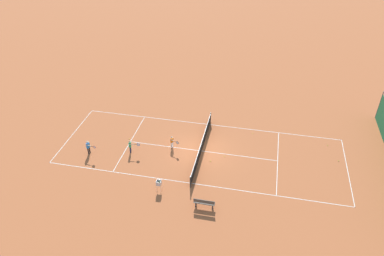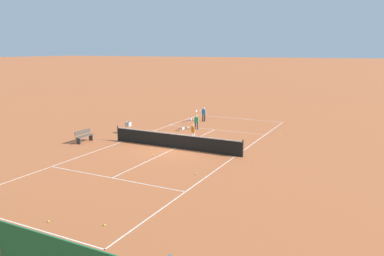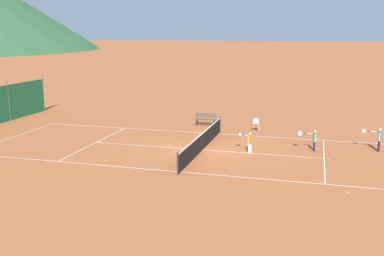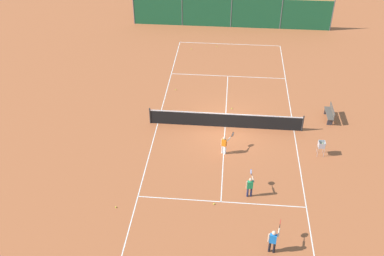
{
  "view_description": "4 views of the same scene",
  "coord_description": "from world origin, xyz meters",
  "px_view_note": "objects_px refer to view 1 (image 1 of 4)",
  "views": [
    {
      "loc": [
        24.77,
        4.41,
        19.76
      ],
      "look_at": [
        -1.6,
        -1.17,
        1.13
      ],
      "focal_mm": 35.0,
      "sensor_mm": 36.0,
      "label": 1
    },
    {
      "loc": [
        -11.42,
        20.29,
        6.18
      ],
      "look_at": [
        -1.22,
        0.02,
        1.45
      ],
      "focal_mm": 35.0,
      "sensor_mm": 36.0,
      "label": 2
    },
    {
      "loc": [
        -23.01,
        -5.78,
        6.31
      ],
      "look_at": [
        -1.36,
        0.22,
        1.49
      ],
      "focal_mm": 42.0,
      "sensor_mm": 36.0,
      "label": 3
    },
    {
      "loc": [
        0.04,
        -22.25,
        15.49
      ],
      "look_at": [
        -1.86,
        -1.57,
        0.89
      ],
      "focal_mm": 42.0,
      "sensor_mm": 36.0,
      "label": 4
    }
  ],
  "objects_px": {
    "player_far_service": "(88,146)",
    "courtside_bench": "(204,203)",
    "player_near_service": "(131,145)",
    "tennis_ball_alley_left": "(338,161)",
    "tennis_ball_near_corner": "(210,161)",
    "tennis_ball_alley_right": "(139,111)",
    "tennis_ball_far_corner": "(253,133)",
    "ball_hopper": "(159,183)",
    "tennis_ball_mid_court": "(225,156)",
    "tennis_ball_service_box": "(129,139)",
    "tennis_ball_by_net_right": "(328,145)",
    "player_near_baseline": "(172,141)",
    "tennis_net": "(202,146)"
  },
  "relations": [
    {
      "from": "player_near_service",
      "to": "tennis_ball_near_corner",
      "type": "distance_m",
      "value": 6.84
    },
    {
      "from": "tennis_ball_alley_left",
      "to": "tennis_ball_by_net_right",
      "type": "bearing_deg",
      "value": -161.0
    },
    {
      "from": "player_near_service",
      "to": "tennis_net",
      "type": "bearing_deg",
      "value": 103.21
    },
    {
      "from": "tennis_ball_service_box",
      "to": "tennis_ball_alley_left",
      "type": "height_order",
      "value": "same"
    },
    {
      "from": "player_near_baseline",
      "to": "player_far_service",
      "type": "relative_size",
      "value": 0.89
    },
    {
      "from": "tennis_net",
      "to": "player_far_service",
      "type": "height_order",
      "value": "player_far_service"
    },
    {
      "from": "player_near_service",
      "to": "tennis_ball_mid_court",
      "type": "xyz_separation_m",
      "value": [
        -1.0,
        7.86,
        -0.65
      ]
    },
    {
      "from": "tennis_net",
      "to": "tennis_ball_alley_left",
      "type": "distance_m",
      "value": 11.36
    },
    {
      "from": "tennis_ball_by_net_right",
      "to": "courtside_bench",
      "type": "height_order",
      "value": "courtside_bench"
    },
    {
      "from": "player_near_baseline",
      "to": "tennis_ball_alley_right",
      "type": "distance_m",
      "value": 6.93
    },
    {
      "from": "player_far_service",
      "to": "tennis_ball_mid_court",
      "type": "distance_m",
      "value": 11.41
    },
    {
      "from": "tennis_ball_by_net_right",
      "to": "tennis_net",
      "type": "bearing_deg",
      "value": -74.05
    },
    {
      "from": "tennis_ball_near_corner",
      "to": "ball_hopper",
      "type": "distance_m",
      "value": 5.22
    },
    {
      "from": "tennis_ball_alley_left",
      "to": "courtside_bench",
      "type": "height_order",
      "value": "courtside_bench"
    },
    {
      "from": "player_near_baseline",
      "to": "tennis_ball_near_corner",
      "type": "bearing_deg",
      "value": 71.27
    },
    {
      "from": "player_far_service",
      "to": "courtside_bench",
      "type": "distance_m",
      "value": 11.34
    },
    {
      "from": "tennis_ball_alley_left",
      "to": "player_near_baseline",
      "type": "bearing_deg",
      "value": -85.69
    },
    {
      "from": "tennis_ball_mid_court",
      "to": "tennis_ball_alley_left",
      "type": "xyz_separation_m",
      "value": [
        -1.38,
        9.27,
        0.0
      ]
    },
    {
      "from": "player_near_service",
      "to": "tennis_ball_alley_left",
      "type": "xyz_separation_m",
      "value": [
        -2.38,
        17.13,
        -0.65
      ]
    },
    {
      "from": "tennis_ball_mid_court",
      "to": "tennis_ball_near_corner",
      "type": "relative_size",
      "value": 1.0
    },
    {
      "from": "tennis_ball_far_corner",
      "to": "tennis_ball_alley_right",
      "type": "relative_size",
      "value": 1.0
    },
    {
      "from": "player_near_baseline",
      "to": "courtside_bench",
      "type": "xyz_separation_m",
      "value": [
        6.31,
        3.93,
        -0.21
      ]
    },
    {
      "from": "tennis_net",
      "to": "tennis_ball_mid_court",
      "type": "distance_m",
      "value": 2.12
    },
    {
      "from": "player_far_service",
      "to": "courtside_bench",
      "type": "xyz_separation_m",
      "value": [
        4.05,
        10.59,
        -0.29
      ]
    },
    {
      "from": "player_near_baseline",
      "to": "tennis_ball_service_box",
      "type": "distance_m",
      "value": 4.13
    },
    {
      "from": "player_near_baseline",
      "to": "courtside_bench",
      "type": "relative_size",
      "value": 0.75
    },
    {
      "from": "player_far_service",
      "to": "tennis_ball_alley_left",
      "type": "relative_size",
      "value": 19.34
    },
    {
      "from": "tennis_net",
      "to": "courtside_bench",
      "type": "height_order",
      "value": "tennis_net"
    },
    {
      "from": "tennis_net",
      "to": "tennis_ball_alley_left",
      "type": "bearing_deg",
      "value": 95.1
    },
    {
      "from": "tennis_ball_service_box",
      "to": "tennis_ball_alley_right",
      "type": "bearing_deg",
      "value": -172.17
    },
    {
      "from": "player_far_service",
      "to": "player_near_service",
      "type": "relative_size",
      "value": 1.09
    },
    {
      "from": "player_far_service",
      "to": "tennis_ball_alley_right",
      "type": "height_order",
      "value": "player_far_service"
    },
    {
      "from": "tennis_ball_far_corner",
      "to": "ball_hopper",
      "type": "distance_m",
      "value": 10.83
    },
    {
      "from": "player_near_baseline",
      "to": "tennis_ball_near_corner",
      "type": "xyz_separation_m",
      "value": [
        1.2,
        3.53,
        -0.63
      ]
    },
    {
      "from": "player_near_service",
      "to": "ball_hopper",
      "type": "height_order",
      "value": "player_near_service"
    },
    {
      "from": "player_near_service",
      "to": "tennis_ball_alley_left",
      "type": "bearing_deg",
      "value": 97.9
    },
    {
      "from": "player_far_service",
      "to": "ball_hopper",
      "type": "bearing_deg",
      "value": 66.69
    },
    {
      "from": "tennis_ball_mid_court",
      "to": "courtside_bench",
      "type": "xyz_separation_m",
      "value": [
        5.97,
        -0.64,
        0.42
      ]
    },
    {
      "from": "player_far_service",
      "to": "tennis_ball_mid_court",
      "type": "height_order",
      "value": "player_far_service"
    },
    {
      "from": "tennis_ball_far_corner",
      "to": "tennis_ball_mid_court",
      "type": "distance_m",
      "value": 4.37
    },
    {
      "from": "tennis_net",
      "to": "player_near_service",
      "type": "height_order",
      "value": "player_near_service"
    },
    {
      "from": "player_far_service",
      "to": "courtside_bench",
      "type": "height_order",
      "value": "player_far_service"
    },
    {
      "from": "player_near_service",
      "to": "tennis_ball_far_corner",
      "type": "distance_m",
      "value": 11.06
    },
    {
      "from": "ball_hopper",
      "to": "tennis_ball_alley_left",
      "type": "bearing_deg",
      "value": 114.98
    },
    {
      "from": "tennis_ball_near_corner",
      "to": "tennis_ball_alley_right",
      "type": "bearing_deg",
      "value": -127.13
    },
    {
      "from": "tennis_ball_mid_court",
      "to": "tennis_ball_alley_left",
      "type": "relative_size",
      "value": 1.0
    },
    {
      "from": "tennis_ball_service_box",
      "to": "tennis_ball_alley_left",
      "type": "bearing_deg",
      "value": 92.19
    },
    {
      "from": "tennis_ball_service_box",
      "to": "tennis_ball_by_net_right",
      "type": "bearing_deg",
      "value": 98.94
    },
    {
      "from": "tennis_ball_service_box",
      "to": "tennis_ball_alley_left",
      "type": "distance_m",
      "value": 17.92
    },
    {
      "from": "player_far_service",
      "to": "tennis_ball_near_corner",
      "type": "xyz_separation_m",
      "value": [
        -1.06,
        10.18,
        -0.71
      ]
    }
  ]
}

